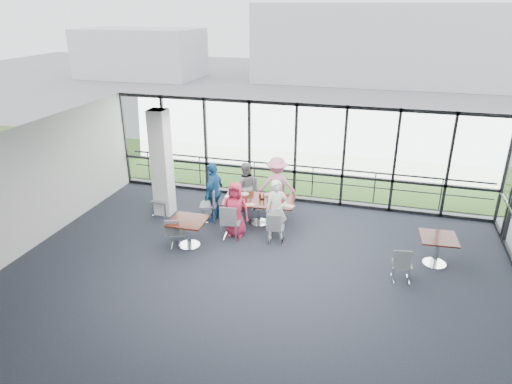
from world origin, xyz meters
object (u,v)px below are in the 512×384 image
(side_table_right, at_px, (438,241))
(chair_main_nr, at_px, (276,228))
(diner_near_left, at_px, (235,209))
(diner_far_right, at_px, (277,185))
(diner_end, at_px, (214,192))
(diner_near_right, at_px, (276,210))
(chair_main_fr, at_px, (278,198))
(main_table, at_px, (259,203))
(chair_spare_lb, at_px, (161,200))
(chair_main_fl, at_px, (246,194))
(structural_column, at_px, (162,163))
(chair_main_nl, at_px, (232,222))
(chair_main_end, at_px, (208,205))
(chair_spare_r, at_px, (402,264))
(chair_spare_la, at_px, (178,233))
(side_table_left, at_px, (188,224))
(diner_far_left, at_px, (245,186))

(side_table_right, height_order, chair_main_nr, chair_main_nr)
(diner_near_left, xyz_separation_m, diner_far_right, (0.73, 1.82, 0.10))
(diner_near_left, bearing_deg, diner_end, 134.90)
(diner_near_right, distance_m, chair_main_fr, 1.86)
(main_table, height_order, chair_main_fr, chair_main_fr)
(diner_near_left, bearing_deg, chair_spare_lb, 160.93)
(chair_main_fl, bearing_deg, chair_main_nr, 107.73)
(structural_column, height_order, chair_main_nl, structural_column)
(diner_far_right, xyz_separation_m, chair_main_end, (-1.77, -1.17, -0.38))
(chair_main_fl, relative_size, chair_spare_lb, 0.98)
(chair_main_nr, distance_m, chair_main_fr, 2.07)
(main_table, xyz_separation_m, chair_main_fl, (-0.67, 0.94, -0.17))
(side_table_right, bearing_deg, structural_column, 173.14)
(chair_main_end, xyz_separation_m, chair_spare_r, (5.43, -1.74, -0.07))
(chair_main_nl, distance_m, chair_spare_r, 4.51)
(diner_far_right, bearing_deg, chair_spare_r, 129.93)
(chair_main_fr, distance_m, chair_spare_la, 3.58)
(structural_column, height_order, diner_far_right, structural_column)
(side_table_right, relative_size, diner_near_left, 0.58)
(main_table, relative_size, chair_main_fr, 2.61)
(structural_column, distance_m, diner_near_right, 3.76)
(chair_main_fr, relative_size, chair_spare_lb, 0.86)
(diner_end, distance_m, chair_main_fr, 2.08)
(chair_main_nr, relative_size, chair_main_fl, 0.91)
(diner_end, bearing_deg, chair_main_nl, 46.91)
(side_table_left, distance_m, chair_spare_r, 5.38)
(chair_main_fr, bearing_deg, chair_main_nl, 77.27)
(main_table, xyz_separation_m, chair_spare_la, (-1.68, -1.92, -0.23))
(diner_far_right, height_order, chair_main_fl, diner_far_right)
(diner_end, xyz_separation_m, chair_main_nl, (0.87, -0.97, -0.40))
(diner_end, height_order, chair_main_nr, diner_end)
(diner_end, bearing_deg, side_table_left, 2.14)
(chair_spare_r, bearing_deg, chair_main_fl, 139.86)
(diner_near_right, relative_size, chair_spare_lb, 1.74)
(chair_main_end, bearing_deg, diner_near_right, 61.52)
(chair_main_nl, distance_m, chair_spare_la, 1.48)
(main_table, distance_m, diner_far_right, 1.02)
(side_table_left, xyz_separation_m, chair_main_fr, (1.74, 2.85, -0.23))
(side_table_right, bearing_deg, chair_main_nl, -179.46)
(diner_far_left, height_order, chair_main_nl, diner_far_left)
(chair_main_nl, bearing_deg, main_table, 59.06)
(side_table_left, distance_m, chair_spare_la, 0.37)
(diner_near_left, bearing_deg, side_table_left, -141.97)
(diner_end, relative_size, chair_spare_r, 2.10)
(chair_spare_lb, relative_size, chair_spare_r, 1.13)
(chair_spare_la, bearing_deg, chair_main_end, 63.13)
(structural_column, relative_size, chair_main_fr, 3.91)
(structural_column, xyz_separation_m, diner_far_left, (2.26, 0.95, -0.84))
(diner_far_right, relative_size, chair_main_fl, 1.88)
(main_table, bearing_deg, side_table_right, -18.49)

